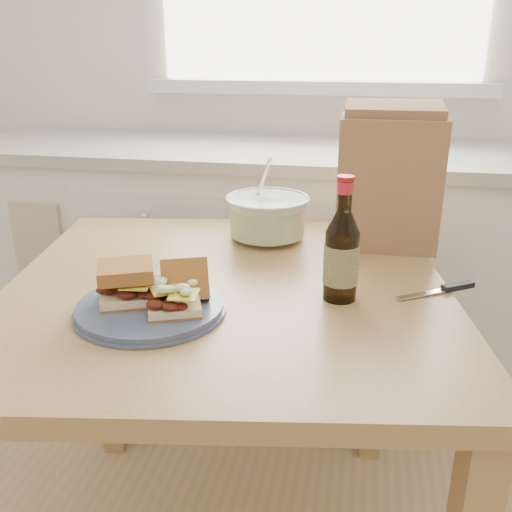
% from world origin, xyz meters
% --- Properties ---
extents(wall_back, '(4.00, 0.02, 2.70)m').
position_xyz_m(wall_back, '(0.00, 2.00, 1.35)').
color(wall_back, white).
rests_on(wall_back, ground).
extents(cabinet_run, '(2.50, 0.64, 0.94)m').
position_xyz_m(cabinet_run, '(-0.00, 1.70, 0.47)').
color(cabinet_run, white).
rests_on(cabinet_run, ground).
extents(dining_table, '(1.09, 1.09, 0.80)m').
position_xyz_m(dining_table, '(-0.08, 0.80, 0.68)').
color(dining_table, tan).
rests_on(dining_table, ground).
extents(plate, '(0.29, 0.29, 0.02)m').
position_xyz_m(plate, '(-0.19, 0.64, 0.80)').
color(plate, '#455270').
rests_on(plate, dining_table).
extents(sandwich_left, '(0.13, 0.13, 0.08)m').
position_xyz_m(sandwich_left, '(-0.24, 0.64, 0.85)').
color(sandwich_left, beige).
rests_on(sandwich_left, plate).
extents(sandwich_right, '(0.12, 0.16, 0.08)m').
position_xyz_m(sandwich_right, '(-0.14, 0.64, 0.84)').
color(sandwich_right, beige).
rests_on(sandwich_right, plate).
extents(coleslaw_bowl, '(0.22, 0.22, 0.22)m').
position_xyz_m(coleslaw_bowl, '(-0.04, 1.11, 0.85)').
color(coleslaw_bowl, silver).
rests_on(coleslaw_bowl, dining_table).
extents(beer_bottle, '(0.07, 0.07, 0.26)m').
position_xyz_m(beer_bottle, '(0.16, 0.77, 0.89)').
color(beer_bottle, black).
rests_on(beer_bottle, dining_table).
extents(knife, '(0.17, 0.12, 0.01)m').
position_xyz_m(knife, '(0.39, 0.85, 0.80)').
color(knife, silver).
rests_on(knife, dining_table).
extents(paper_bag, '(0.25, 0.17, 0.33)m').
position_xyz_m(paper_bag, '(0.26, 1.13, 0.96)').
color(paper_bag, '#8E6244').
rests_on(paper_bag, dining_table).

